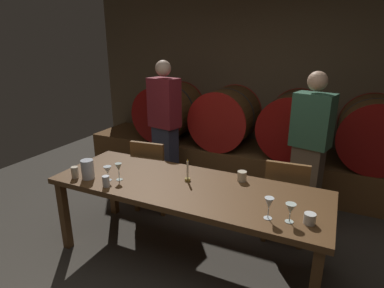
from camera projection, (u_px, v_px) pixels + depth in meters
The scene contains 21 objects.
back_wall at pixel (269, 83), 4.69m from camera, with size 5.79×0.24×2.69m, color brown.
barrel_shelf at pixel (255, 164), 4.56m from camera, with size 5.21×0.90×0.49m, color brown.
wine_barrel_far_left at pixel (170, 111), 4.92m from camera, with size 0.83×0.87×0.83m.
wine_barrel_center_left at pixel (226, 117), 4.54m from camera, with size 0.83×0.87×0.83m.
wine_barrel_center_right at pixel (294, 124), 4.16m from camera, with size 0.83×0.87×0.83m.
wine_barrel_far_right at pixel (374, 132), 3.78m from camera, with size 0.83×0.87×0.83m.
dining_table at pixel (186, 192), 2.77m from camera, with size 2.42×0.85×0.75m.
chair_left at pixel (152, 172), 3.67m from camera, with size 0.44×0.44×0.88m.
chair_right at pixel (286, 196), 3.09m from camera, with size 0.43×0.43×0.88m.
guest_left at pixel (165, 126), 4.10m from camera, with size 0.42×0.31×1.73m.
guest_right at pixel (309, 150), 3.29m from camera, with size 0.43×0.33×1.67m.
candle_center at pixel (188, 175), 2.81m from camera, with size 0.05×0.05×0.21m.
pitcher at pixel (88, 169), 2.85m from camera, with size 0.11×0.11×0.18m.
wine_glass_far_left at pixel (108, 170), 2.81m from camera, with size 0.07×0.07×0.14m.
wine_glass_center_left at pixel (119, 168), 2.81m from camera, with size 0.06×0.06×0.16m.
wine_glass_center_right at pixel (269, 204), 2.19m from camera, with size 0.07×0.07×0.16m.
wine_glass_far_right at pixel (290, 209), 2.15m from camera, with size 0.07×0.07×0.14m.
cup_far_left at pixel (75, 172), 2.87m from camera, with size 0.06×0.06×0.11m, color beige.
cup_center_left at pixel (106, 181), 2.70m from camera, with size 0.06×0.06×0.10m, color silver.
cup_center_right at pixel (242, 176), 2.81m from camera, with size 0.08×0.08×0.09m, color beige.
cup_far_right at pixel (310, 219), 2.15m from camera, with size 0.08×0.08×0.08m, color white.
Camera 1 is at (0.98, -1.84, 1.94)m, focal length 29.35 mm.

